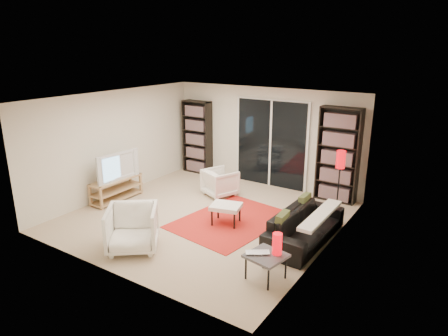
# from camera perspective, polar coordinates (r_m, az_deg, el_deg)

# --- Properties ---
(floor) EXTENTS (5.00, 5.00, 0.00)m
(floor) POSITION_cam_1_polar(r_m,az_deg,el_deg) (8.21, -2.63, -6.92)
(floor) COLOR tan
(floor) RESTS_ON ground
(wall_back) EXTENTS (5.00, 0.02, 2.40)m
(wall_back) POSITION_cam_1_polar(r_m,az_deg,el_deg) (9.87, 5.82, 4.49)
(wall_back) COLOR silver
(wall_back) RESTS_ON ground
(wall_front) EXTENTS (5.00, 0.02, 2.40)m
(wall_front) POSITION_cam_1_polar(r_m,az_deg,el_deg) (6.07, -16.76, -4.32)
(wall_front) COLOR silver
(wall_front) RESTS_ON ground
(wall_left) EXTENTS (0.02, 5.00, 2.40)m
(wall_left) POSITION_cam_1_polar(r_m,az_deg,el_deg) (9.45, -15.14, 3.41)
(wall_left) COLOR silver
(wall_left) RESTS_ON ground
(wall_right) EXTENTS (0.02, 5.00, 2.40)m
(wall_right) POSITION_cam_1_polar(r_m,az_deg,el_deg) (6.71, 14.83, -2.10)
(wall_right) COLOR silver
(wall_right) RESTS_ON ground
(ceiling) EXTENTS (5.00, 5.00, 0.02)m
(ceiling) POSITION_cam_1_polar(r_m,az_deg,el_deg) (7.56, -2.88, 9.93)
(ceiling) COLOR white
(ceiling) RESTS_ON wall_back
(sliding_door) EXTENTS (1.92, 0.08, 2.16)m
(sliding_door) POSITION_cam_1_polar(r_m,az_deg,el_deg) (9.78, 6.73, 3.45)
(sliding_door) COLOR white
(sliding_door) RESTS_ON ground
(bookshelf_left) EXTENTS (0.80, 0.30, 1.95)m
(bookshelf_left) POSITION_cam_1_polar(r_m,az_deg,el_deg) (10.80, -3.85, 4.42)
(bookshelf_left) COLOR black
(bookshelf_left) RESTS_ON ground
(bookshelf_right) EXTENTS (0.90, 0.30, 2.10)m
(bookshelf_right) POSITION_cam_1_polar(r_m,az_deg,el_deg) (9.06, 15.99, 1.78)
(bookshelf_right) COLOR black
(bookshelf_right) RESTS_ON ground
(tv_stand) EXTENTS (0.40, 1.25, 0.50)m
(tv_stand) POSITION_cam_1_polar(r_m,az_deg,el_deg) (9.28, -15.10, -2.87)
(tv_stand) COLOR tan
(tv_stand) RESTS_ON floor
(tv) EXTENTS (0.24, 1.09, 0.62)m
(tv) POSITION_cam_1_polar(r_m,az_deg,el_deg) (9.10, -15.28, 0.34)
(tv) COLOR black
(tv) RESTS_ON tv_stand
(rug) EXTENTS (1.96, 2.47, 0.01)m
(rug) POSITION_cam_1_polar(r_m,az_deg,el_deg) (8.01, 1.01, -7.50)
(rug) COLOR red
(rug) RESTS_ON floor
(sofa) EXTENTS (0.81, 1.97, 0.57)m
(sofa) POSITION_cam_1_polar(r_m,az_deg,el_deg) (7.28, 11.48, -8.11)
(sofa) COLOR black
(sofa) RESTS_ON floor
(armchair_back) EXTENTS (0.88, 0.89, 0.62)m
(armchair_back) POSITION_cam_1_polar(r_m,az_deg,el_deg) (9.22, -0.56, -2.07)
(armchair_back) COLOR white
(armchair_back) RESTS_ON floor
(armchair_front) EXTENTS (1.16, 1.16, 0.76)m
(armchair_front) POSITION_cam_1_polar(r_m,az_deg,el_deg) (6.99, -12.95, -8.42)
(armchair_front) COLOR white
(armchair_front) RESTS_ON floor
(ottoman) EXTENTS (0.67, 0.59, 0.40)m
(ottoman) POSITION_cam_1_polar(r_m,az_deg,el_deg) (7.75, 0.29, -5.63)
(ottoman) COLOR white
(ottoman) RESTS_ON floor
(side_table) EXTENTS (0.61, 0.61, 0.40)m
(side_table) POSITION_cam_1_polar(r_m,az_deg,el_deg) (6.05, 6.04, -12.55)
(side_table) COLOR #4D4D52
(side_table) RESTS_ON floor
(laptop) EXTENTS (0.42, 0.39, 0.03)m
(laptop) POSITION_cam_1_polar(r_m,az_deg,el_deg) (5.99, 4.87, -12.21)
(laptop) COLOR silver
(laptop) RESTS_ON side_table
(table_lamp) EXTENTS (0.15, 0.15, 0.33)m
(table_lamp) POSITION_cam_1_polar(r_m,az_deg,el_deg) (5.99, 7.61, -10.67)
(table_lamp) COLOR red
(table_lamp) RESTS_ON side_table
(floor_lamp) EXTENTS (0.20, 0.20, 1.34)m
(floor_lamp) POSITION_cam_1_polar(r_m,az_deg,el_deg) (8.35, 16.26, 0.25)
(floor_lamp) COLOR black
(floor_lamp) RESTS_ON floor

